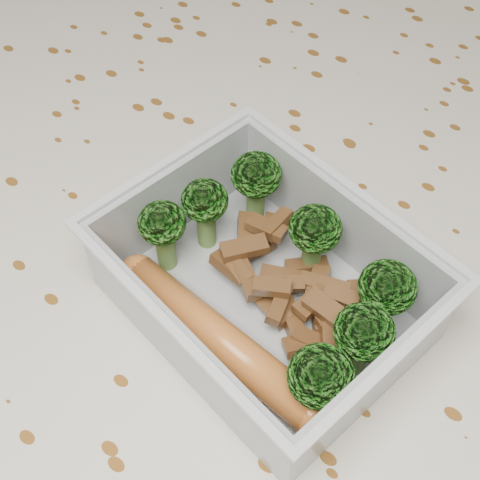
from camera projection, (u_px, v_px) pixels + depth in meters
The scene contains 6 objects.
dining_table at pixel (240, 344), 0.46m from camera, with size 1.40×0.90×0.75m.
tablecloth at pixel (240, 306), 0.42m from camera, with size 1.46×0.96×0.19m.
lunch_container at pixel (265, 291), 0.36m from camera, with size 0.19×0.16×0.06m.
broccoli_florets at pixel (293, 267), 0.35m from camera, with size 0.15×0.11×0.05m.
meat_pile at pixel (292, 287), 0.36m from camera, with size 0.10×0.07×0.03m.
sausage at pixel (219, 339), 0.35m from camera, with size 0.14×0.03×0.02m.
Camera 1 is at (0.13, -0.17, 1.08)m, focal length 50.00 mm.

